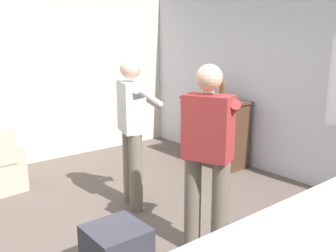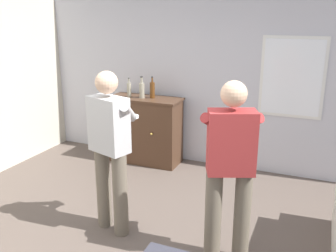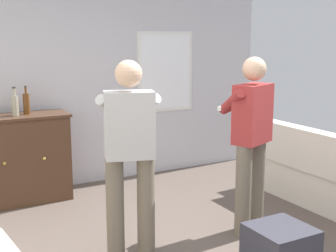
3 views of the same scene
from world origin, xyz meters
name	(u,v)px [view 2 (image 2 of 3)]	position (x,y,z in m)	size (l,w,h in m)	color
wall_back_with_window	(211,71)	(0.03, 2.66, 1.40)	(5.20, 0.15, 2.80)	silver
sideboard_cabinet	(145,130)	(-0.86, 2.30, 0.50)	(1.09, 0.49, 1.00)	#472D1E
bottle_wine_green	(129,90)	(-1.09, 2.25, 1.11)	(0.06, 0.06, 0.29)	gray
bottle_liquor_amber	(152,90)	(-0.75, 2.33, 1.12)	(0.07, 0.07, 0.32)	#593314
bottle_spirits_clear	(142,90)	(-0.89, 2.27, 1.13)	(0.08, 0.08, 0.32)	gray
person_standing_left	(110,145)	(-0.33, 0.46, 0.94)	(0.53, 0.52, 1.68)	#6B6051
person_standing_right	(230,166)	(0.89, 0.41, 0.94)	(0.52, 0.52, 1.68)	#6B6051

